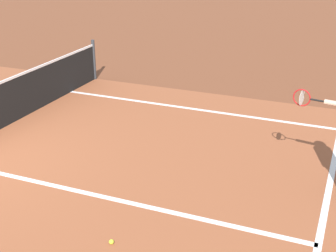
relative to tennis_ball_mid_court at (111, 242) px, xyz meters
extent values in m
cube|color=white|center=(5.09, -2.02, -0.03)|extent=(0.10, 11.89, 0.01)
cube|color=white|center=(0.98, -2.48, -0.03)|extent=(8.22, 0.10, 0.01)
cube|color=white|center=(0.98, 0.72, -0.03)|extent=(0.10, 6.40, 0.01)
cylinder|color=#33383D|center=(6.26, 3.92, 0.50)|extent=(0.09, 0.09, 1.07)
cylinder|color=black|center=(2.76, -2.12, 1.31)|extent=(0.07, 0.22, 0.03)
torus|color=red|center=(2.80, -1.88, 1.31)|extent=(0.07, 0.28, 0.28)
cylinder|color=silver|center=(2.80, -1.88, 1.31)|extent=(0.25, 0.05, 0.25)
sphere|color=#CCE033|center=(0.00, 0.00, 0.00)|extent=(0.07, 0.07, 0.07)
camera|label=1|loc=(-4.41, -2.60, 3.73)|focal=50.66mm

